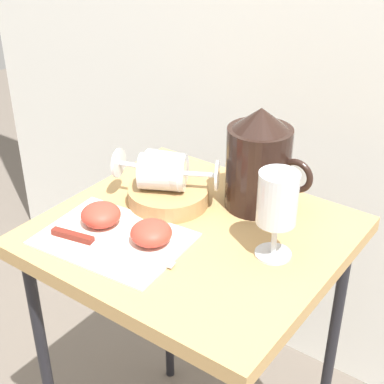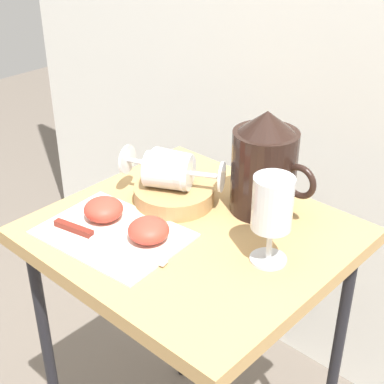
% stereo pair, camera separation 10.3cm
% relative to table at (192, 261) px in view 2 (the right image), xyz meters
% --- Properties ---
extents(curtain_drape, '(2.40, 0.03, 1.95)m').
position_rel_table_xyz_m(curtain_drape, '(0.00, 0.53, 0.34)').
color(curtain_drape, white).
rests_on(curtain_drape, ground_plane).
extents(table, '(0.54, 0.50, 0.71)m').
position_rel_table_xyz_m(table, '(0.00, 0.00, 0.00)').
color(table, tan).
rests_on(table, ground_plane).
extents(linen_napkin, '(0.28, 0.21, 0.00)m').
position_rel_table_xyz_m(linen_napkin, '(-0.09, -0.11, 0.07)').
color(linen_napkin, silver).
rests_on(linen_napkin, table).
extents(basket_tray, '(0.16, 0.16, 0.03)m').
position_rel_table_xyz_m(basket_tray, '(-0.09, 0.05, 0.09)').
color(basket_tray, '#AD8451').
rests_on(basket_tray, table).
extents(pitcher, '(0.18, 0.13, 0.21)m').
position_rel_table_xyz_m(pitcher, '(0.05, 0.15, 0.16)').
color(pitcher, black).
rests_on(pitcher, table).
extents(wine_glass_upright, '(0.07, 0.07, 0.16)m').
position_rel_table_xyz_m(wine_glass_upright, '(0.16, 0.02, 0.18)').
color(wine_glass_upright, silver).
rests_on(wine_glass_upright, table).
extents(wine_glass_tipped_near, '(0.17, 0.13, 0.07)m').
position_rel_table_xyz_m(wine_glass_tipped_near, '(-0.10, 0.04, 0.14)').
color(wine_glass_tipped_near, silver).
rests_on(wine_glass_tipped_near, basket_tray).
extents(wine_glass_tipped_far, '(0.15, 0.11, 0.08)m').
position_rel_table_xyz_m(wine_glass_tipped_far, '(-0.11, 0.05, 0.15)').
color(wine_glass_tipped_far, silver).
rests_on(wine_glass_tipped_far, basket_tray).
extents(apple_half_left, '(0.07, 0.07, 0.04)m').
position_rel_table_xyz_m(apple_half_left, '(-0.14, -0.09, 0.10)').
color(apple_half_left, '#CC3D2D').
rests_on(apple_half_left, linen_napkin).
extents(apple_half_right, '(0.07, 0.07, 0.04)m').
position_rel_table_xyz_m(apple_half_right, '(-0.03, -0.08, 0.10)').
color(apple_half_right, '#CC3D2D').
rests_on(apple_half_right, linen_napkin).
extents(knife, '(0.24, 0.06, 0.01)m').
position_rel_table_xyz_m(knife, '(-0.11, -0.15, 0.08)').
color(knife, silver).
rests_on(knife, linen_napkin).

